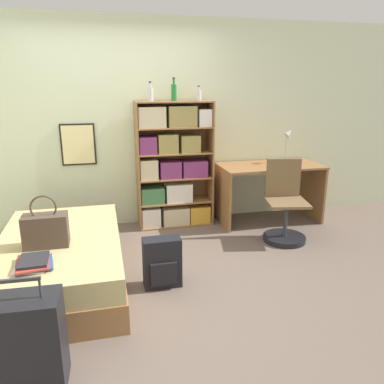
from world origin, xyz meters
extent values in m
plane|color=#66564C|center=(0.00, 0.00, 0.00)|extent=(14.00, 14.00, 0.00)
cube|color=beige|center=(0.00, 1.51, 1.30)|extent=(10.00, 0.06, 2.60)
cube|color=black|center=(-0.50, 1.46, 1.08)|extent=(0.41, 0.02, 0.51)
cube|color=beige|center=(-0.50, 1.45, 1.08)|extent=(0.37, 0.01, 0.47)
cube|color=olive|center=(-0.65, 0.00, 0.12)|extent=(1.10, 1.83, 0.24)
cube|color=tan|center=(-0.65, 0.00, 0.35)|extent=(1.07, 1.80, 0.21)
cube|color=olive|center=(-0.65, 0.89, 0.23)|extent=(1.10, 0.04, 0.45)
cube|color=#47382D|center=(-0.72, -0.15, 0.59)|extent=(0.37, 0.19, 0.28)
torus|color=#47382D|center=(-0.72, -0.15, 0.80)|extent=(0.22, 0.02, 0.22)
cube|color=silver|center=(-0.79, -0.51, 0.46)|extent=(0.26, 0.33, 0.01)
cube|color=#334C84|center=(-0.77, -0.53, 0.47)|extent=(0.30, 0.31, 0.02)
cube|color=#B2382D|center=(-0.78, -0.53, 0.49)|extent=(0.27, 0.35, 0.01)
cube|color=#232328|center=(-0.77, -0.53, 0.50)|extent=(0.22, 0.27, 0.02)
cube|color=black|center=(-0.74, -1.26, 0.30)|extent=(0.46, 0.29, 0.60)
cylinder|color=#2D2D33|center=(-0.61, -1.26, 0.66)|extent=(0.01, 0.01, 0.12)
cube|color=#2D2D33|center=(-0.74, -1.26, 0.72)|extent=(0.27, 0.03, 0.02)
cube|color=olive|center=(0.21, 1.28, 0.80)|extent=(0.02, 0.35, 1.60)
cube|color=olive|center=(1.15, 1.28, 0.80)|extent=(0.02, 0.35, 1.60)
cube|color=olive|center=(0.68, 1.45, 0.80)|extent=(0.96, 0.01, 1.60)
cube|color=olive|center=(0.68, 1.28, 0.01)|extent=(0.92, 0.35, 0.02)
cube|color=olive|center=(0.68, 1.28, 0.32)|extent=(0.92, 0.35, 0.02)
cube|color=olive|center=(0.68, 1.28, 0.64)|extent=(0.92, 0.35, 0.02)
cube|color=olive|center=(0.68, 1.28, 0.96)|extent=(0.92, 0.35, 0.02)
cube|color=olive|center=(0.68, 1.28, 1.28)|extent=(0.92, 0.35, 0.02)
cube|color=olive|center=(0.68, 1.28, 1.59)|extent=(0.92, 0.35, 0.02)
cube|color=silver|center=(0.35, 1.27, 0.14)|extent=(0.24, 0.26, 0.25)
cube|color=beige|center=(0.67, 1.27, 0.13)|extent=(0.34, 0.26, 0.23)
cube|color=gold|center=(0.99, 1.27, 0.13)|extent=(0.27, 0.26, 0.22)
cube|color=#427A4C|center=(0.37, 1.27, 0.43)|extent=(0.29, 0.26, 0.21)
cube|color=silver|center=(0.71, 1.27, 0.45)|extent=(0.33, 0.26, 0.24)
cube|color=beige|center=(0.34, 1.27, 0.77)|extent=(0.22, 0.26, 0.25)
cube|color=#7A336B|center=(0.61, 1.27, 0.76)|extent=(0.26, 0.26, 0.21)
cube|color=#7A336B|center=(0.92, 1.27, 0.75)|extent=(0.32, 0.26, 0.21)
cube|color=#7A336B|center=(0.33, 1.27, 1.07)|extent=(0.21, 0.26, 0.21)
cube|color=#99894C|center=(0.58, 1.27, 1.09)|extent=(0.25, 0.26, 0.24)
cube|color=#99894C|center=(0.86, 1.27, 1.07)|extent=(0.24, 0.26, 0.21)
cube|color=beige|center=(0.39, 1.27, 1.41)|extent=(0.33, 0.26, 0.25)
cube|color=#99894C|center=(0.77, 1.27, 1.42)|extent=(0.35, 0.26, 0.25)
cube|color=silver|center=(1.05, 1.27, 1.39)|extent=(0.16, 0.26, 0.21)
cylinder|color=#B7BCC1|center=(0.40, 1.31, 1.68)|extent=(0.07, 0.07, 0.16)
cylinder|color=#B7BCC1|center=(0.40, 1.31, 1.79)|extent=(0.03, 0.03, 0.05)
cylinder|color=#232328|center=(0.40, 1.31, 1.82)|extent=(0.03, 0.03, 0.02)
cylinder|color=#1E6B2D|center=(0.68, 1.29, 1.70)|extent=(0.07, 0.07, 0.19)
cylinder|color=#1E6B2D|center=(0.68, 1.29, 1.82)|extent=(0.03, 0.03, 0.06)
cylinder|color=#232328|center=(0.68, 1.29, 1.87)|extent=(0.03, 0.03, 0.02)
cylinder|color=#B7BCC1|center=(0.99, 1.28, 1.66)|extent=(0.07, 0.07, 0.13)
cylinder|color=#B7BCC1|center=(0.99, 1.28, 1.75)|extent=(0.03, 0.03, 0.04)
cylinder|color=#232328|center=(0.99, 1.28, 1.77)|extent=(0.03, 0.03, 0.01)
cube|color=olive|center=(1.93, 1.12, 0.76)|extent=(1.34, 0.68, 0.02)
cube|color=olive|center=(1.28, 1.12, 0.38)|extent=(0.03, 0.64, 0.75)
cube|color=olive|center=(2.58, 1.12, 0.38)|extent=(0.03, 0.64, 0.75)
cylinder|color=#ADA89E|center=(2.18, 1.20, 0.79)|extent=(0.11, 0.11, 0.02)
cylinder|color=#ADA89E|center=(2.18, 1.20, 0.97)|extent=(0.02, 0.02, 0.36)
cone|color=#ADA89E|center=(2.21, 1.20, 1.18)|extent=(0.14, 0.10, 0.14)
cylinder|color=black|center=(1.83, 0.42, 0.03)|extent=(0.50, 0.50, 0.06)
cylinder|color=#333338|center=(1.83, 0.42, 0.23)|extent=(0.05, 0.05, 0.46)
cube|color=brown|center=(1.83, 0.42, 0.48)|extent=(0.54, 0.54, 0.03)
cube|color=brown|center=(1.87, 0.63, 0.72)|extent=(0.41, 0.12, 0.46)
cube|color=black|center=(0.25, -0.26, 0.23)|extent=(0.34, 0.17, 0.46)
cube|color=black|center=(0.25, -0.36, 0.16)|extent=(0.24, 0.03, 0.21)
camera|label=1|loc=(-0.21, -3.33, 1.79)|focal=35.00mm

